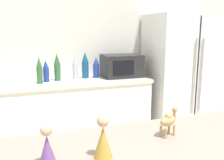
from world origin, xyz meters
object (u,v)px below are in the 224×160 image
Objects in this scene: wise_man_figurine_purple at (103,140)px; microwave at (122,66)px; back_bottle_1 at (96,68)px; back_bottle_3 at (75,68)px; camel_figurine at (168,120)px; back_bottle_4 at (57,67)px; back_bottle_2 at (85,66)px; back_bottle_0 at (46,71)px; back_bottle_5 at (39,71)px; refrigerator at (181,78)px; wise_man_figurine_crimson at (47,148)px; paper_towel_roll at (2,73)px.

microwave is at bearing 67.43° from wise_man_figurine_purple.
back_bottle_1 is 1.53× the size of wise_man_figurine_purple.
back_bottle_1 is at bearing 2.68° from back_bottle_3.
camel_figurine is (-0.21, -2.04, 0.06)m from back_bottle_1.
camel_figurine is (0.27, -2.00, 0.03)m from back_bottle_4.
back_bottle_1 is at bearing -7.10° from back_bottle_2.
back_bottle_0 is at bearing -178.62° from microwave.
back_bottle_5 is (-1.01, -0.10, 0.00)m from microwave.
refrigerator is 5.61× the size of back_bottle_5.
back_bottle_3 is 1.80× the size of wise_man_figurine_crimson.
refrigerator is 1.86m from back_bottle_5.
back_bottle_2 is 0.13m from back_bottle_3.
microwave is 1.66× the size of back_bottle_3.
back_bottle_4 is at bearing 82.62° from wise_man_figurine_crimson.
back_bottle_3 is at bearing 91.68° from camel_figurine.
back_bottle_0 is at bearing 1.07° from paper_towel_roll.
back_bottle_3 reaches higher than paper_towel_roll.
microwave is 1.47× the size of back_bottle_2.
back_bottle_1 is (-1.16, 0.12, 0.18)m from refrigerator.
back_bottle_4 is 2.02m from camel_figurine.
back_bottle_5 is (-0.69, -0.14, 0.02)m from back_bottle_1.
refrigerator is 1.66m from back_bottle_4.
back_bottle_3 is (0.35, 0.05, 0.02)m from back_bottle_0.
paper_towel_roll is at bearing -176.71° from back_bottle_4.
back_bottle_3 is at bearing -177.32° from back_bottle_1.
back_bottle_5 is 1.87× the size of wise_man_figurine_crimson.
back_bottle_1 is at bearing 3.77° from paper_towel_roll.
wise_man_figurine_crimson is at bearing -133.52° from refrigerator.
back_bottle_3 is (-0.59, 0.03, -0.00)m from microwave.
wise_man_figurine_purple is at bearing -91.82° from back_bottle_4.
back_bottle_4 is at bearing 179.80° from microwave.
refrigerator reaches higher than wise_man_figurine_purple.
back_bottle_5 reaches higher than back_bottle_1.
back_bottle_2 reaches higher than back_bottle_0.
back_bottle_1 is at bearing 84.24° from camel_figurine.
back_bottle_2 is 2.04× the size of wise_man_figurine_crimson.
back_bottle_2 is at bearing 79.16° from wise_man_figurine_purple.
back_bottle_3 is 0.22m from back_bottle_4.
back_bottle_2 is (-0.13, 0.02, 0.03)m from back_bottle_1.
refrigerator reaches higher than back_bottle_4.
refrigerator is 6.40× the size of back_bottle_1.
wise_man_figurine_crimson is at bearing 178.99° from wise_man_figurine_purple.
wise_man_figurine_crimson is at bearing -170.32° from camel_figurine.
wise_man_figurine_purple is at bearing -112.57° from microwave.
microwave is (1.40, 0.03, 0.01)m from paper_towel_roll.
refrigerator is 10.50× the size of wise_man_figurine_crimson.
back_bottle_2 is at bearing 172.90° from back_bottle_1.
wise_man_figurine_crimson is (-1.91, -2.01, 0.23)m from refrigerator.
wise_man_figurine_crimson is at bearing -91.85° from back_bottle_5.
back_bottle_3 is at bearing -167.41° from back_bottle_2.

